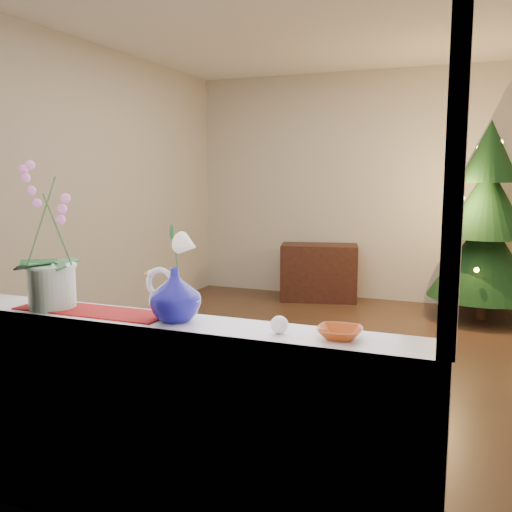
{
  "coord_description": "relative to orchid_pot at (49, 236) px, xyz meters",
  "views": [
    {
      "loc": [
        1.16,
        -4.33,
        1.51
      ],
      "look_at": [
        -0.0,
        -1.4,
        1.05
      ],
      "focal_mm": 40.0,
      "sensor_mm": 36.0,
      "label": 1
    }
  ],
  "objects": [
    {
      "name": "ground",
      "position": [
        0.58,
        2.38,
        -1.24
      ],
      "size": [
        5.0,
        5.0,
        0.0
      ],
      "primitive_type": "plane",
      "color": "#382317",
      "rests_on": "ground"
    },
    {
      "name": "wall_back",
      "position": [
        0.58,
        4.88,
        0.11
      ],
      "size": [
        4.5,
        0.1,
        2.7
      ],
      "primitive_type": "cube",
      "color": "beige",
      "rests_on": "ground"
    },
    {
      "name": "wall_front",
      "position": [
        0.58,
        -0.12,
        0.11
      ],
      "size": [
        4.5,
        0.1,
        2.7
      ],
      "primitive_type": "cube",
      "color": "beige",
      "rests_on": "ground"
    },
    {
      "name": "wall_left",
      "position": [
        -1.67,
        2.38,
        0.11
      ],
      "size": [
        0.1,
        5.0,
        2.7
      ],
      "primitive_type": "cube",
      "color": "beige",
      "rests_on": "ground"
    },
    {
      "name": "ceiling",
      "position": [
        0.58,
        2.38,
        1.46
      ],
      "size": [
        5.0,
        5.0,
        0.0
      ],
      "primitive_type": "plane",
      "color": "white",
      "rests_on": "wall_back"
    },
    {
      "name": "window_apron",
      "position": [
        0.58,
        -0.08,
        -0.8
      ],
      "size": [
        2.2,
        0.08,
        0.88
      ],
      "primitive_type": "cube",
      "color": "white",
      "rests_on": "ground"
    },
    {
      "name": "windowsill",
      "position": [
        0.58,
        0.01,
        -0.34
      ],
      "size": [
        2.2,
        0.26,
        0.04
      ],
      "primitive_type": "cube",
      "color": "white",
      "rests_on": "window_apron"
    },
    {
      "name": "window_frame",
      "position": [
        0.58,
        -0.09,
        0.46
      ],
      "size": [
        2.22,
        0.06,
        1.6
      ],
      "primitive_type": null,
      "color": "white",
      "rests_on": "windowsill"
    },
    {
      "name": "runner",
      "position": [
        0.2,
        0.01,
        -0.32
      ],
      "size": [
        0.7,
        0.2,
        0.01
      ],
      "primitive_type": "cube",
      "color": "maroon",
      "rests_on": "windowsill"
    },
    {
      "name": "orchid_pot",
      "position": [
        0.0,
        0.0,
        0.0
      ],
      "size": [
        0.23,
        0.23,
        0.64
      ],
      "primitive_type": null,
      "rotation": [
        0.0,
        0.0,
        -0.05
      ],
      "color": "white",
      "rests_on": "windowsill"
    },
    {
      "name": "swan",
      "position": [
        0.6,
        0.01,
        -0.22
      ],
      "size": [
        0.25,
        0.15,
        0.2
      ],
      "primitive_type": null,
      "rotation": [
        0.0,
        0.0,
        0.18
      ],
      "color": "silver",
      "rests_on": "windowsill"
    },
    {
      "name": "blue_vase",
      "position": [
        0.61,
        0.01,
        -0.2
      ],
      "size": [
        0.24,
        0.24,
        0.25
      ],
      "primitive_type": "imported",
      "rotation": [
        0.0,
        0.0,
        0.03
      ],
      "color": "#0B0962",
      "rests_on": "windowsill"
    },
    {
      "name": "lily",
      "position": [
        0.61,
        0.01,
        0.02
      ],
      "size": [
        0.14,
        0.08,
        0.19
      ],
      "primitive_type": null,
      "color": "white",
      "rests_on": "blue_vase"
    },
    {
      "name": "paperweight",
      "position": [
        1.06,
        -0.01,
        -0.29
      ],
      "size": [
        0.07,
        0.07,
        0.07
      ],
      "primitive_type": "sphere",
      "rotation": [
        0.0,
        0.0,
        0.02
      ],
      "color": "white",
      "rests_on": "windowsill"
    },
    {
      "name": "amber_dish",
      "position": [
        1.29,
        0.01,
        -0.3
      ],
      "size": [
        0.15,
        0.15,
        0.03
      ],
      "primitive_type": "imported",
      "rotation": [
        0.0,
        0.0,
        0.11
      ],
      "color": "#AC4113",
      "rests_on": "windowsill"
    },
    {
      "name": "xmas_tree",
      "position": [
        1.78,
        4.33,
        -0.22
      ],
      "size": [
        1.3,
        1.3,
        2.05
      ],
      "primitive_type": null,
      "rotation": [
        0.0,
        0.0,
        0.18
      ],
      "color": "#0E3318",
      "rests_on": "ground"
    },
    {
      "name": "side_table",
      "position": [
        -0.04,
        4.57,
        -0.91
      ],
      "size": [
        0.98,
        0.65,
        0.67
      ],
      "primitive_type": "cube",
      "rotation": [
        0.0,
        0.0,
        0.24
      ],
      "color": "black",
      "rests_on": "ground"
    }
  ]
}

